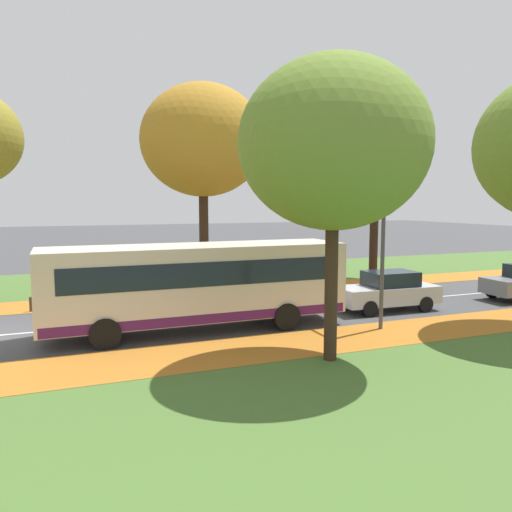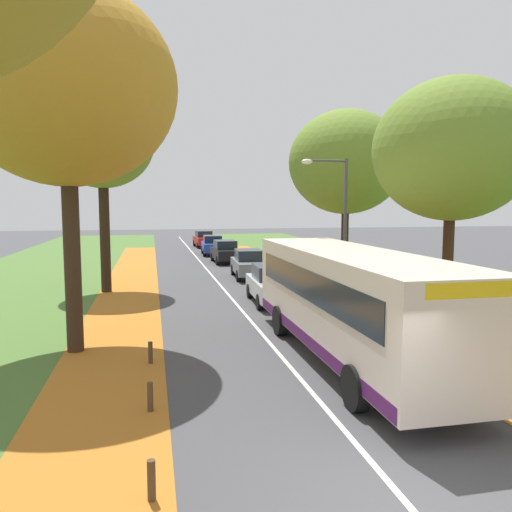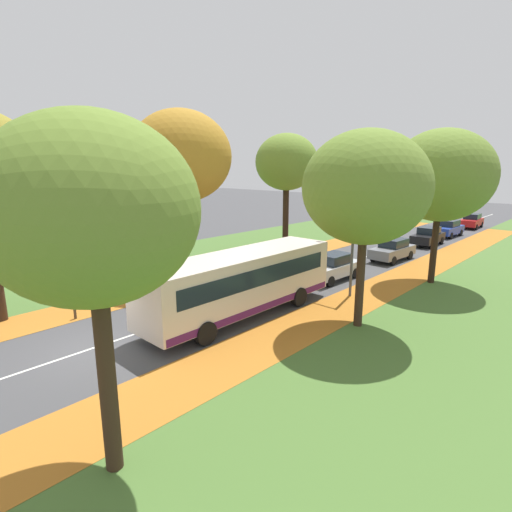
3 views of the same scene
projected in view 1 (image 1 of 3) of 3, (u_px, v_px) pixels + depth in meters
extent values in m
cube|color=#476B2D|center=(355.00, 270.00, 32.49)|extent=(12.00, 90.00, 0.01)
cube|color=#B26B23|center=(305.00, 287.00, 26.04)|extent=(2.80, 60.00, 0.00)
cube|color=#B26B23|center=(424.00, 329.00, 17.54)|extent=(2.80, 60.00, 0.00)
cube|color=silver|center=(460.00, 295.00, 23.98)|extent=(0.12, 80.00, 0.01)
cylinder|color=#382619|center=(204.00, 239.00, 24.90)|extent=(0.46, 0.46, 5.17)
ellipsoid|color=#AD7A23|center=(203.00, 140.00, 24.37)|extent=(6.09, 6.09, 5.48)
cylinder|color=black|center=(374.00, 233.00, 28.56)|extent=(0.48, 0.48, 5.35)
ellipsoid|color=olive|center=(376.00, 153.00, 28.07)|extent=(4.86, 4.86, 4.38)
cylinder|color=#382619|center=(331.00, 289.00, 13.94)|extent=(0.37, 0.37, 4.07)
ellipsoid|color=olive|center=(333.00, 144.00, 13.51)|extent=(5.23, 5.23, 4.70)
cylinder|color=#4C3823|center=(31.00, 304.00, 20.27)|extent=(0.12, 0.12, 0.61)
cylinder|color=#4C3823|center=(111.00, 299.00, 21.45)|extent=(0.12, 0.12, 0.61)
cylinder|color=#4C3823|center=(183.00, 294.00, 22.60)|extent=(0.12, 0.12, 0.59)
cylinder|color=#47474C|center=(383.00, 244.00, 17.25)|extent=(0.14, 0.14, 6.00)
cylinder|color=#47474C|center=(372.00, 161.00, 17.68)|extent=(1.60, 0.10, 0.10)
ellipsoid|color=silver|center=(359.00, 164.00, 18.42)|extent=(0.44, 0.28, 0.20)
cube|color=beige|center=(197.00, 281.00, 17.28)|extent=(2.53, 10.41, 2.50)
cube|color=#19232D|center=(35.00, 280.00, 15.35)|extent=(2.30, 0.11, 1.30)
cube|color=#19232D|center=(197.00, 270.00, 17.23)|extent=(2.56, 9.16, 0.80)
cube|color=#4C1951|center=(198.00, 311.00, 17.39)|extent=(2.55, 10.20, 0.32)
cube|color=yellow|center=(33.00, 256.00, 15.26)|extent=(1.75, 0.08, 0.28)
cylinder|color=black|center=(105.00, 334.00, 15.13)|extent=(0.30, 0.96, 0.96)
cylinder|color=black|center=(99.00, 317.00, 17.32)|extent=(0.30, 0.96, 0.96)
cylinder|color=black|center=(286.00, 317.00, 17.37)|extent=(0.30, 0.96, 0.96)
cylinder|color=black|center=(261.00, 304.00, 19.56)|extent=(0.30, 0.96, 0.96)
cube|color=#B7BABF|center=(387.00, 294.00, 20.51)|extent=(1.87, 4.27, 0.70)
cube|color=#19232D|center=(390.00, 279.00, 20.49)|extent=(1.53, 2.07, 0.60)
cylinder|color=black|center=(369.00, 309.00, 19.39)|extent=(0.25, 0.65, 0.64)
cylinder|color=black|center=(349.00, 301.00, 20.85)|extent=(0.25, 0.65, 0.64)
cylinder|color=black|center=(425.00, 304.00, 20.24)|extent=(0.25, 0.65, 0.64)
cylinder|color=black|center=(402.00, 297.00, 21.71)|extent=(0.25, 0.65, 0.64)
cylinder|color=black|center=(492.00, 291.00, 23.19)|extent=(0.25, 0.65, 0.64)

